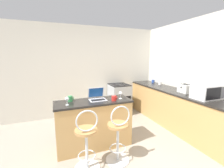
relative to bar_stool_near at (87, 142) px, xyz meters
The scene contains 15 objects.
wall_back 2.54m from the bar_stool_near, 75.70° to the left, with size 12.00×0.06×2.60m.
breakfast_bar 0.63m from the bar_stool_near, 65.77° to the left, with size 1.42×0.52×0.91m.
counter_right 2.47m from the bar_stool_near, 18.25° to the left, with size 0.65×3.06×0.91m.
bar_stool_near is the anchor object (origin of this frame).
bar_stool_far 0.52m from the bar_stool_near, ahead, with size 0.40×0.40×0.99m.
laptop 0.89m from the bar_stool_near, 61.57° to the left, with size 0.32×0.28×0.23m.
microwave 2.45m from the bar_stool_near, ahead, with size 0.54×0.35×0.28m.
toaster 2.49m from the bar_stool_near, 11.09° to the left, with size 0.24×0.27×0.20m.
stove_range 2.42m from the bar_stool_near, 54.61° to the left, with size 0.55×0.61×0.92m.
wine_glass_tall 0.78m from the bar_stool_near, 113.90° to the left, with size 0.07×0.07×0.14m.
wine_glass_short 1.10m from the bar_stool_near, 33.84° to the left, with size 0.07×0.07×0.14m.
mug_red 0.92m from the bar_stool_near, 35.91° to the left, with size 0.11×0.09×0.09m.
mug_green 0.87m from the bar_stool_near, 101.88° to the left, with size 0.10×0.09×0.10m.
mug_white 2.95m from the bar_stool_near, 30.81° to the left, with size 0.10×0.08×0.10m.
mug_blue 3.21m from the bar_stool_near, 36.53° to the left, with size 0.10×0.08×0.09m.
Camera 1 is at (-0.97, -1.82, 1.72)m, focal length 24.00 mm.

